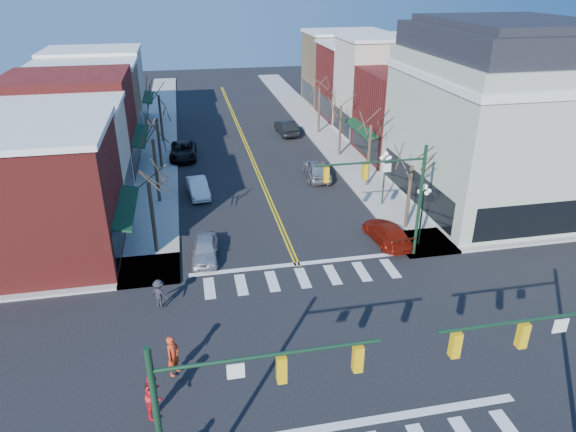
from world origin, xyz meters
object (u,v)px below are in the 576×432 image
car_right_mid (317,169)px  car_right_far (286,127)px  pedestrian_dark_b (159,293)px  lamppost_corner (423,204)px  victorian_corner (499,116)px  pedestrian_red_a (173,356)px  lamppost_midblock (385,169)px  car_left_far (183,151)px  pedestrian_red_b (154,395)px  car_left_near (205,249)px  car_right_near (387,233)px  car_left_mid (198,188)px

car_right_mid → car_right_far: bearing=-86.5°
car_right_far → pedestrian_dark_b: size_ratio=3.00×
lamppost_corner → car_right_mid: size_ratio=0.90×
victorian_corner → pedestrian_red_a: 28.67m
lamppost_midblock → car_left_far: 20.58m
lamppost_midblock → pedestrian_dark_b: (-16.22, -10.24, -2.01)m
victorian_corner → lamppost_corner: victorian_corner is taller
pedestrian_red_b → car_right_mid: bearing=-12.4°
pedestrian_red_a → pedestrian_red_b: 2.28m
lamppost_corner → pedestrian_red_a: (-15.50, -9.01, -1.84)m
pedestrian_red_b → car_left_far: bearing=12.5°
victorian_corner → car_right_far: size_ratio=2.97×
car_left_near → pedestrian_dark_b: (-2.60, -4.83, 0.28)m
car_right_mid → pedestrian_red_b: (-12.83, -24.30, 0.29)m
lamppost_midblock → car_left_near: bearing=-158.3°
pedestrian_red_b → lamppost_corner: bearing=-40.0°
car_left_far → pedestrian_dark_b: 24.63m
lamppost_midblock → pedestrian_red_b: size_ratio=2.27×
car_right_near → pedestrian_dark_b: bearing=13.5°
lamppost_corner → car_right_far: 26.99m
lamppost_corner → pedestrian_red_b: bearing=-145.5°
lamppost_corner → car_left_far: bearing=125.0°
victorian_corner → pedestrian_red_b: bearing=-145.0°
car_left_near → car_right_far: 27.56m
lamppost_corner → car_right_mid: bearing=104.5°
car_left_near → car_right_mid: 15.80m
lamppost_corner → pedestrian_red_b: size_ratio=2.27×
lamppost_corner → pedestrian_dark_b: (-16.22, -3.74, -2.01)m
pedestrian_red_b → pedestrian_dark_b: 7.43m
victorian_corner → car_left_mid: (-21.90, 5.31, -5.98)m
car_left_far → lamppost_corner: bearing=-52.4°
lamppost_corner → car_left_far: size_ratio=0.83×
pedestrian_dark_b → pedestrian_red_b: bearing=121.7°
car_left_far → pedestrian_red_b: size_ratio=2.74×
lamppost_corner → car_left_near: lamppost_corner is taller
car_right_near → car_right_mid: car_right_mid is taller
car_left_near → car_right_mid: size_ratio=0.81×
car_right_near → car_right_far: car_right_far is taller
car_left_mid → car_right_near: size_ratio=0.88×
car_right_mid → car_right_far: 13.55m
lamppost_midblock → car_left_mid: bearing=160.5°
lamppost_corner → pedestrian_red_b: (-16.23, -11.17, -1.86)m
lamppost_midblock → pedestrian_red_b: lamppost_midblock is taller
car_right_far → car_right_near: bearing=90.2°
car_left_near → car_left_far: bearing=98.0°
car_right_far → victorian_corner: bearing=116.1°
car_right_near → pedestrian_dark_b: 15.16m
car_left_far → pedestrian_red_b: (-1.63, -32.00, 0.38)m
car_left_far → pedestrian_red_a: pedestrian_red_a is taller
car_right_mid → car_right_far: car_right_mid is taller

